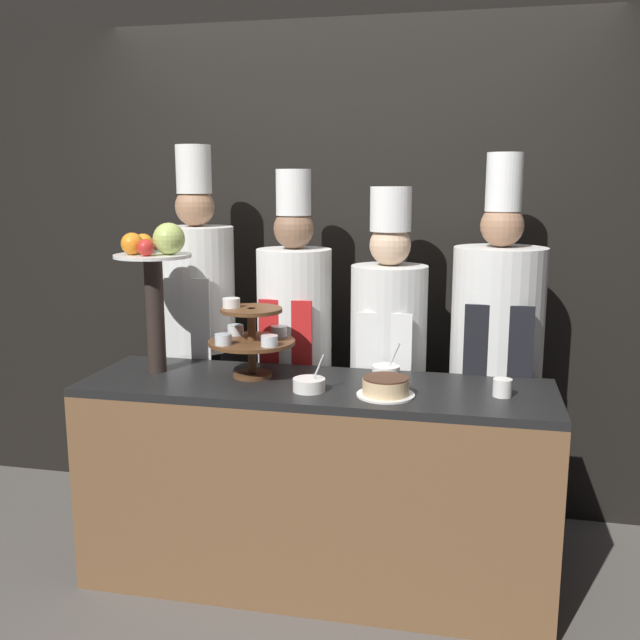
{
  "coord_description": "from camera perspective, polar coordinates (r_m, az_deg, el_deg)",
  "views": [
    {
      "loc": [
        0.62,
        -2.49,
        1.71
      ],
      "look_at": [
        0.0,
        0.39,
        1.14
      ],
      "focal_mm": 40.0,
      "sensor_mm": 36.0,
      "label": 1
    }
  ],
  "objects": [
    {
      "name": "ground_plane",
      "position": [
        3.08,
        -1.65,
        -22.68
      ],
      "size": [
        14.0,
        14.0,
        0.0
      ],
      "primitive_type": "plane",
      "color": "#5B5651"
    },
    {
      "name": "wall_back",
      "position": [
        3.7,
        2.51,
        6.18
      ],
      "size": [
        10.0,
        0.06,
        2.8
      ],
      "color": "black",
      "rests_on": "ground_plane"
    },
    {
      "name": "buffet_counter",
      "position": [
        3.11,
        -0.4,
        -12.99
      ],
      "size": [
        1.96,
        0.57,
        0.89
      ],
      "color": "brown",
      "rests_on": "ground_plane"
    },
    {
      "name": "tiered_stand",
      "position": [
        3.04,
        -5.54,
        -1.24
      ],
      "size": [
        0.37,
        0.37,
        0.34
      ],
      "color": "brown",
      "rests_on": "buffet_counter"
    },
    {
      "name": "fruit_pedestal",
      "position": [
        3.14,
        -13.01,
        4.01
      ],
      "size": [
        0.33,
        0.33,
        0.65
      ],
      "color": "#2D231E",
      "rests_on": "buffet_counter"
    },
    {
      "name": "cake_round",
      "position": [
        2.8,
        5.28,
        -5.36
      ],
      "size": [
        0.23,
        0.23,
        0.08
      ],
      "color": "white",
      "rests_on": "buffet_counter"
    },
    {
      "name": "cup_white",
      "position": [
        2.87,
        14.39,
        -5.27
      ],
      "size": [
        0.07,
        0.07,
        0.07
      ],
      "color": "white",
      "rests_on": "buffet_counter"
    },
    {
      "name": "serving_bowl_near",
      "position": [
        2.85,
        -0.84,
        -5.19
      ],
      "size": [
        0.13,
        0.13,
        0.15
      ],
      "color": "white",
      "rests_on": "buffet_counter"
    },
    {
      "name": "serving_bowl_far",
      "position": [
        3.07,
        5.3,
        -4.09
      ],
      "size": [
        0.12,
        0.12,
        0.15
      ],
      "color": "white",
      "rests_on": "buffet_counter"
    },
    {
      "name": "chef_left",
      "position": [
        3.57,
        -9.69,
        -0.06
      ],
      "size": [
        0.36,
        0.36,
        1.88
      ],
      "color": "#28282D",
      "rests_on": "ground_plane"
    },
    {
      "name": "chef_center_left",
      "position": [
        3.43,
        -2.06,
        -1.47
      ],
      "size": [
        0.36,
        0.36,
        1.77
      ],
      "color": "#38332D",
      "rests_on": "ground_plane"
    },
    {
      "name": "chef_center_right",
      "position": [
        3.36,
        5.47,
        -2.32
      ],
      "size": [
        0.36,
        0.36,
        1.69
      ],
      "color": "#38332D",
      "rests_on": "ground_plane"
    },
    {
      "name": "chef_right",
      "position": [
        3.33,
        13.92,
        -2.15
      ],
      "size": [
        0.41,
        0.41,
        1.83
      ],
      "color": "#28282D",
      "rests_on": "ground_plane"
    }
  ]
}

